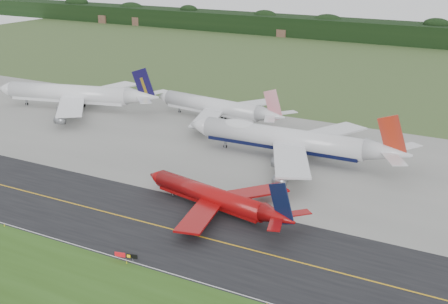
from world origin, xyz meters
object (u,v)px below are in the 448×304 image
at_px(jet_navy_gold, 77,94).
at_px(jet_star_tail, 218,107).
at_px(jet_ba_747, 290,140).
at_px(jet_red_737, 217,198).
at_px(taxiway_sign, 126,256).

height_order(jet_navy_gold, jet_star_tail, jet_navy_gold).
distance_m(jet_ba_747, jet_red_737, 41.03).
height_order(jet_ba_747, jet_navy_gold, jet_ba_747).
bearing_deg(jet_ba_747, jet_navy_gold, 171.99).
bearing_deg(jet_red_737, jet_star_tail, 119.82).
relative_size(jet_red_737, jet_navy_gold, 0.68).
bearing_deg(jet_star_tail, jet_navy_gold, -167.47).
distance_m(jet_navy_gold, jet_star_tail, 53.41).
distance_m(jet_red_737, jet_navy_gold, 104.23).
height_order(jet_star_tail, taxiway_sign, jet_star_tail).
bearing_deg(jet_red_737, jet_navy_gold, 149.12).
xyz_separation_m(jet_ba_747, jet_star_tail, (-36.84, 24.11, -0.95)).
bearing_deg(jet_navy_gold, jet_ba_747, -8.01).
bearing_deg(taxiway_sign, jet_red_737, 82.95).
xyz_separation_m(jet_ba_747, jet_red_737, (0.46, -40.96, -2.38)).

